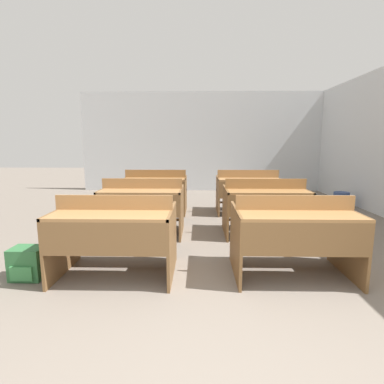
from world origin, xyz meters
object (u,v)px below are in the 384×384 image
at_px(wastepaper_bin, 341,199).
at_px(schoolbag, 28,263).
at_px(bench_second_left, 143,204).
at_px(bench_front_right, 293,233).
at_px(bench_third_right, 248,190).
at_px(bench_second_right, 265,205).
at_px(bench_third_left, 156,190).
at_px(bench_front_left, 115,233).

bearing_deg(wastepaper_bin, schoolbag, -143.35).
relative_size(bench_second_left, schoolbag, 3.64).
height_order(bench_front_right, bench_third_right, same).
relative_size(bench_second_right, schoolbag, 3.64).
height_order(bench_third_left, wastepaper_bin, bench_third_left).
bearing_deg(wastepaper_bin, bench_second_right, -135.65).
xyz_separation_m(bench_second_right, bench_third_left, (-1.81, 1.39, 0.00)).
distance_m(bench_front_left, bench_second_right, 2.30).
height_order(bench_front_right, bench_second_right, same).
bearing_deg(bench_front_left, bench_second_left, 89.42).
height_order(bench_front_left, bench_third_left, same).
relative_size(bench_second_right, wastepaper_bin, 3.68).
relative_size(bench_front_left, bench_second_right, 1.00).
height_order(bench_second_right, wastepaper_bin, bench_second_right).
height_order(bench_front_left, bench_front_right, same).
distance_m(bench_third_left, schoolbag, 3.05).
relative_size(bench_third_left, bench_third_right, 1.00).
relative_size(bench_front_left, bench_front_right, 1.00).
bearing_deg(schoolbag, bench_front_right, 2.56).
relative_size(bench_second_right, bench_third_left, 1.00).
bearing_deg(bench_third_left, schoolbag, -106.78).
relative_size(bench_front_right, wastepaper_bin, 3.68).
bearing_deg(wastepaper_bin, bench_third_left, -170.76).
distance_m(bench_second_right, bench_third_right, 1.40).
relative_size(bench_second_left, wastepaper_bin, 3.68).
bearing_deg(bench_front_right, bench_third_left, 122.71).
xyz_separation_m(bench_front_right, wastepaper_bin, (2.09, 3.42, -0.30)).
bearing_deg(bench_third_left, bench_front_right, -57.29).
distance_m(bench_second_right, bench_third_left, 2.28).
bearing_deg(bench_third_right, wastepaper_bin, 16.55).
xyz_separation_m(bench_third_left, bench_third_right, (1.78, 0.01, 0.00)).
relative_size(bench_second_left, bench_third_right, 1.00).
xyz_separation_m(bench_front_right, schoolbag, (-2.67, -0.12, -0.30)).
bearing_deg(schoolbag, bench_third_right, 47.65).
distance_m(bench_front_right, bench_third_right, 2.79).
relative_size(bench_front_left, wastepaper_bin, 3.68).
bearing_deg(bench_second_left, bench_front_right, -37.66).
xyz_separation_m(bench_third_right, schoolbag, (-2.66, -2.91, -0.30)).
xyz_separation_m(bench_front_left, bench_second_left, (0.01, 1.40, 0.00)).
relative_size(bench_front_left, bench_third_left, 1.00).
distance_m(bench_second_right, wastepaper_bin, 2.91).
height_order(bench_second_left, bench_third_left, same).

